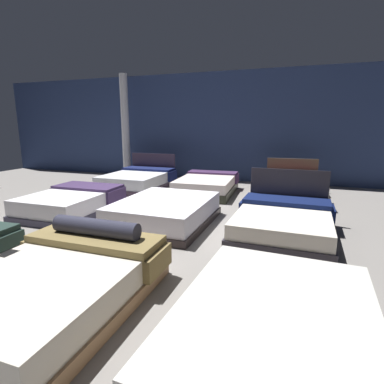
{
  "coord_description": "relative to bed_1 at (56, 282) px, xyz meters",
  "views": [
    {
      "loc": [
        2.23,
        -4.98,
        1.79
      ],
      "look_at": [
        0.39,
        0.3,
        0.57
      ],
      "focal_mm": 28.34,
      "sensor_mm": 36.0,
      "label": 1
    }
  ],
  "objects": [
    {
      "name": "support_pillar",
      "position": [
        -3.44,
        7.11,
        1.52
      ],
      "size": [
        0.26,
        0.26,
        3.5
      ],
      "primitive_type": "cylinder",
      "color": "silver",
      "rests_on": "ground_plane"
    },
    {
      "name": "bed_5",
      "position": [
        2.09,
        2.82,
        0.0
      ],
      "size": [
        1.63,
        2.04,
        0.99
      ],
      "rotation": [
        0.0,
        0.0,
        -0.03
      ],
      "color": "#242128",
      "rests_on": "ground_plane"
    },
    {
      "name": "bed_6",
      "position": [
        -2.17,
        5.62,
        0.0
      ],
      "size": [
        1.68,
        2.18,
        0.92
      ],
      "rotation": [
        0.0,
        0.0,
        -0.0
      ],
      "color": "#352736",
      "rests_on": "ground_plane"
    },
    {
      "name": "ground_plane",
      "position": [
        0.0,
        2.78,
        -0.24
      ],
      "size": [
        18.0,
        18.0,
        0.02
      ],
      "primitive_type": "cube",
      "color": "gray"
    },
    {
      "name": "bed_4",
      "position": [
        -0.02,
        2.76,
        -0.01
      ],
      "size": [
        1.62,
        2.09,
        0.46
      ],
      "rotation": [
        0.0,
        0.0,
        -0.01
      ],
      "color": "black",
      "rests_on": "ground_plane"
    },
    {
      "name": "showroom_back_wall",
      "position": [
        0.0,
        7.75,
        1.52
      ],
      "size": [
        18.0,
        0.06,
        3.5
      ],
      "primitive_type": "cube",
      "color": "navy",
      "rests_on": "ground_plane"
    },
    {
      "name": "bed_8",
      "position": [
        2.17,
        5.67,
        0.04
      ],
      "size": [
        1.61,
        2.19,
        0.91
      ],
      "rotation": [
        0.0,
        0.0,
        0.06
      ],
      "color": "brown",
      "rests_on": "ground_plane"
    },
    {
      "name": "bed_1",
      "position": [
        0.0,
        0.0,
        0.0
      ],
      "size": [
        1.75,
        2.13,
        0.7
      ],
      "rotation": [
        0.0,
        0.0,
        0.0
      ],
      "color": "#987451",
      "rests_on": "ground_plane"
    },
    {
      "name": "bed_2",
      "position": [
        2.16,
        -0.1,
        -0.0
      ],
      "size": [
        1.61,
        2.15,
        0.47
      ],
      "rotation": [
        0.0,
        0.0,
        -0.06
      ],
      "color": "brown",
      "rests_on": "ground_plane"
    },
    {
      "name": "bed_7",
      "position": [
        -0.03,
        5.53,
        -0.01
      ],
      "size": [
        1.56,
        2.17,
        0.49
      ],
      "rotation": [
        0.0,
        0.0,
        0.05
      ],
      "color": "black",
      "rests_on": "ground_plane"
    },
    {
      "name": "bed_3",
      "position": [
        -2.15,
        2.77,
        -0.0
      ],
      "size": [
        1.51,
        1.98,
        0.49
      ],
      "rotation": [
        0.0,
        0.0,
        0.01
      ],
      "color": "#2A283A",
      "rests_on": "ground_plane"
    }
  ]
}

